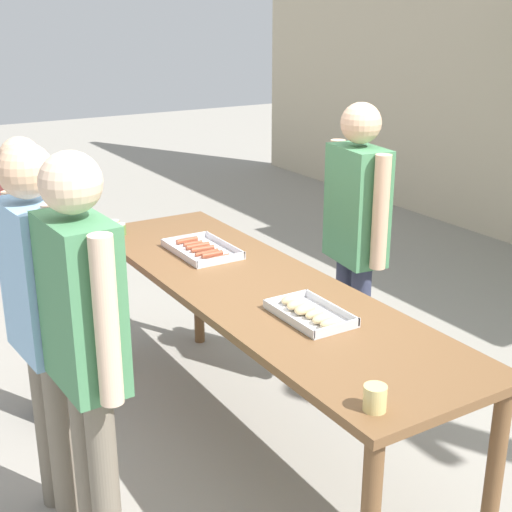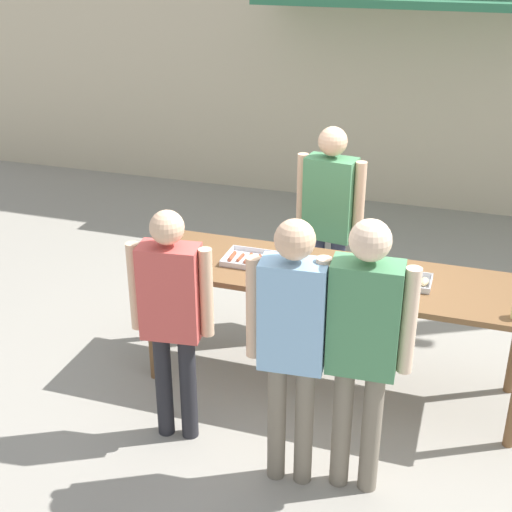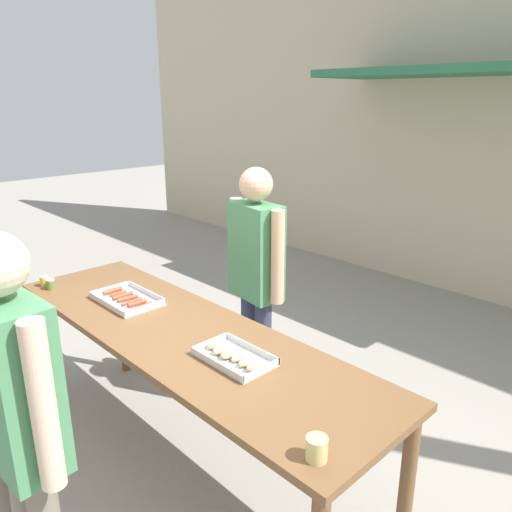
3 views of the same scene
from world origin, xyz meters
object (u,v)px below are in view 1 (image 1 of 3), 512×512
at_px(person_customer_with_cup, 84,332).
at_px(person_customer_waiting_in_line, 40,304).
at_px(condiment_jar_mustard, 115,226).
at_px(condiment_jar_ketchup, 121,229).
at_px(beer_cup, 375,398).
at_px(person_customer_holding_hotdog, 31,258).
at_px(person_server_behind_table, 356,225).
at_px(food_tray_sausages, 202,250).
at_px(food_tray_buns, 309,313).

relative_size(person_customer_with_cup, person_customer_waiting_in_line, 1.02).
relative_size(condiment_jar_mustard, condiment_jar_ketchup, 1.00).
xyz_separation_m(beer_cup, person_customer_holding_hotdog, (-2.03, -0.61, 0.00)).
height_order(condiment_jar_mustard, person_customer_with_cup, person_customer_with_cup).
bearing_deg(person_server_behind_table, beer_cup, -28.97).
bearing_deg(condiment_jar_mustard, person_customer_holding_hotdog, -58.54).
distance_m(condiment_jar_ketchup, person_customer_with_cup, 1.66).
bearing_deg(condiment_jar_mustard, person_customer_with_cup, -24.43).
bearing_deg(condiment_jar_ketchup, person_customer_with_cup, -25.85).
height_order(condiment_jar_ketchup, person_customer_waiting_in_line, person_customer_waiting_in_line).
bearing_deg(condiment_jar_mustard, food_tray_sausages, 22.98).
height_order(person_customer_holding_hotdog, person_customer_with_cup, person_customer_with_cup).
bearing_deg(food_tray_sausages, person_customer_waiting_in_line, -61.99).
distance_m(food_tray_buns, condiment_jar_ketchup, 1.60).
relative_size(food_tray_buns, person_customer_waiting_in_line, 0.23).
relative_size(beer_cup, person_server_behind_table, 0.05).
xyz_separation_m(condiment_jar_ketchup, person_customer_holding_hotdog, (0.28, -0.61, 0.01)).
bearing_deg(person_customer_holding_hotdog, person_server_behind_table, -117.34).
relative_size(food_tray_buns, person_customer_with_cup, 0.22).
xyz_separation_m(condiment_jar_mustard, person_customer_holding_hotdog, (0.37, -0.60, 0.01)).
height_order(beer_cup, person_customer_holding_hotdog, person_customer_holding_hotdog).
relative_size(person_customer_holding_hotdog, person_customer_waiting_in_line, 0.93).
bearing_deg(food_tray_buns, beer_cup, -19.20).
relative_size(beer_cup, person_customer_holding_hotdog, 0.06).
relative_size(condiment_jar_mustard, person_customer_holding_hotdog, 0.04).
height_order(food_tray_buns, person_server_behind_table, person_server_behind_table).
distance_m(person_customer_holding_hotdog, person_customer_with_cup, 1.22).
bearing_deg(person_server_behind_table, condiment_jar_ketchup, -122.15).
bearing_deg(person_server_behind_table, person_customer_with_cup, -63.85).
relative_size(condiment_jar_ketchup, person_customer_with_cup, 0.04).
distance_m(food_tray_sausages, condiment_jar_mustard, 0.69).
height_order(condiment_jar_ketchup, person_customer_holding_hotdog, person_customer_holding_hotdog).
distance_m(person_customer_holding_hotdog, person_customer_waiting_in_line, 0.84).
bearing_deg(person_customer_waiting_in_line, beer_cup, -151.77).
bearing_deg(food_tray_sausages, beer_cup, -8.29).
xyz_separation_m(food_tray_sausages, person_server_behind_table, (0.35, 0.81, 0.11)).
xyz_separation_m(condiment_jar_ketchup, person_customer_with_cup, (1.49, -0.72, 0.10)).
distance_m(beer_cup, person_server_behind_table, 1.77).
bearing_deg(food_tray_sausages, food_tray_buns, -0.03).
bearing_deg(condiment_jar_ketchup, food_tray_buns, 9.44).
xyz_separation_m(food_tray_sausages, condiment_jar_ketchup, (-0.55, -0.26, 0.02)).
xyz_separation_m(person_server_behind_table, person_customer_waiting_in_line, (0.20, -1.85, -0.00)).
xyz_separation_m(food_tray_buns, beer_cup, (0.74, -0.26, 0.02)).
bearing_deg(food_tray_buns, food_tray_sausages, 179.97).
bearing_deg(condiment_jar_mustard, person_customer_waiting_in_line, -33.09).
distance_m(food_tray_buns, person_server_behind_table, 1.06).
distance_m(food_tray_sausages, person_customer_holding_hotdog, 0.91).
bearing_deg(person_customer_holding_hotdog, person_customer_waiting_in_line, 160.99).
height_order(food_tray_buns, person_customer_holding_hotdog, person_customer_holding_hotdog).
bearing_deg(person_server_behind_table, condiment_jar_mustard, -124.62).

